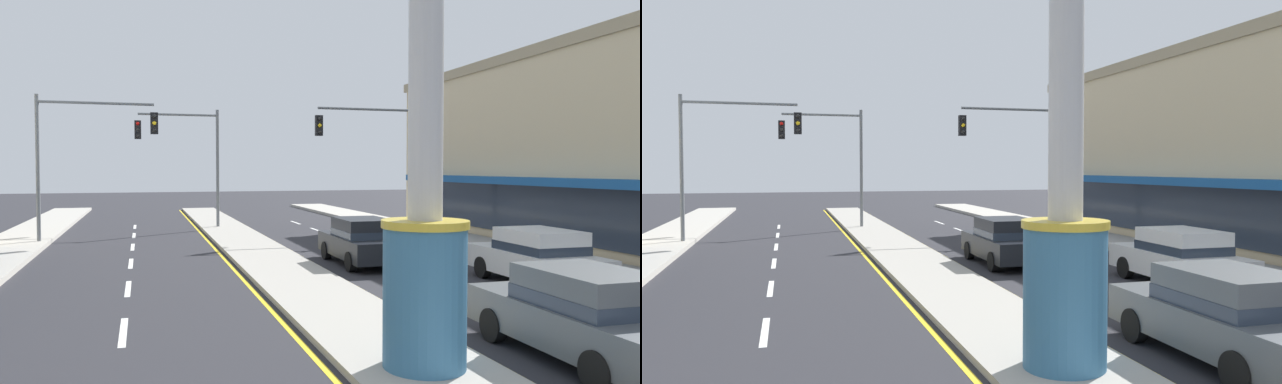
{
  "view_description": "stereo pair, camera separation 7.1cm",
  "coord_description": "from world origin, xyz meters",
  "views": [
    {
      "loc": [
        -4.11,
        -3.05,
        3.17
      ],
      "look_at": [
        0.02,
        10.97,
        2.6
      ],
      "focal_mm": 34.09,
      "sensor_mm": 36.0,
      "label": 1
    },
    {
      "loc": [
        -4.04,
        -3.07,
        3.17
      ],
      "look_at": [
        0.02,
        10.97,
        2.6
      ],
      "focal_mm": 34.09,
      "sensor_mm": 36.0,
      "label": 2
    }
  ],
  "objects": [
    {
      "name": "lane_markings",
      "position": [
        0.0,
        16.65,
        0.0
      ],
      "size": [
        9.11,
        52.0,
        0.01
      ],
      "color": "silver",
      "rests_on": "ground"
    },
    {
      "name": "district_sign",
      "position": [
        0.0,
        5.28,
        4.35
      ],
      "size": [
        7.65,
        1.33,
        8.22
      ],
      "color": "#33668C",
      "rests_on": "median_strip"
    },
    {
      "name": "sedan_mid_left_lane",
      "position": [
        6.13,
        10.96,
        0.79
      ],
      "size": [
        1.86,
        4.31,
        1.53
      ],
      "color": "white",
      "rests_on": "ground"
    },
    {
      "name": "traffic_light_right_side",
      "position": [
        6.42,
        23.3,
        4.25
      ],
      "size": [
        4.86,
        0.46,
        6.2
      ],
      "color": "slate",
      "rests_on": "ground"
    },
    {
      "name": "median_strip",
      "position": [
        0.0,
        18.0,
        0.07
      ],
      "size": [
        2.37,
        52.0,
        0.14
      ],
      "primitive_type": "cube",
      "color": "#A39E93",
      "rests_on": "ground"
    },
    {
      "name": "sidewalk_right",
      "position": [
        9.09,
        16.0,
        0.09
      ],
      "size": [
        2.61,
        60.0,
        0.18
      ],
      "primitive_type": "cube",
      "color": "#ADA89E",
      "rests_on": "ground"
    },
    {
      "name": "sedan_near_left_lane",
      "position": [
        2.83,
        15.66,
        0.79
      ],
      "size": [
        1.88,
        4.32,
        1.53
      ],
      "color": "black",
      "rests_on": "ground"
    },
    {
      "name": "sedan_near_right_lane",
      "position": [
        2.83,
        5.19,
        0.79
      ],
      "size": [
        1.85,
        4.3,
        1.53
      ],
      "color": "#4C5156",
      "rests_on": "ground"
    },
    {
      "name": "traffic_light_left_side",
      "position": [
        -6.42,
        24.0,
        4.25
      ],
      "size": [
        4.86,
        0.46,
        6.2
      ],
      "color": "slate",
      "rests_on": "ground"
    },
    {
      "name": "traffic_light_median_far",
      "position": [
        -1.8,
        28.71,
        4.19
      ],
      "size": [
        4.2,
        0.46,
        6.2
      ],
      "color": "slate",
      "rests_on": "ground"
    }
  ]
}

